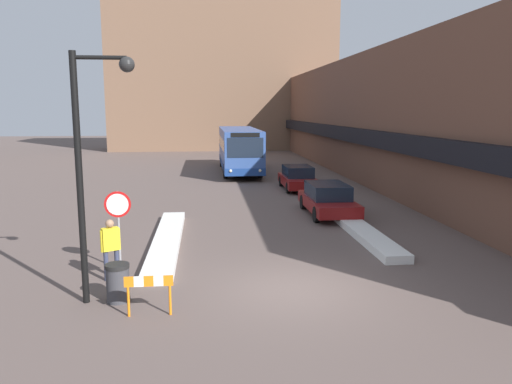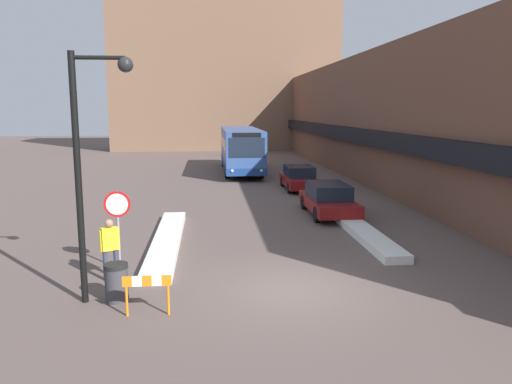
{
  "view_description": "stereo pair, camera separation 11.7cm",
  "coord_description": "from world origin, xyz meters",
  "px_view_note": "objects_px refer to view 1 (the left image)",
  "views": [
    {
      "loc": [
        -2.23,
        -12.31,
        4.66
      ],
      "look_at": [
        -0.45,
        5.08,
        1.76
      ],
      "focal_mm": 35.0,
      "sensor_mm": 36.0,
      "label": 1
    },
    {
      "loc": [
        -2.11,
        -12.32,
        4.66
      ],
      "look_at": [
        -0.45,
        5.08,
        1.76
      ],
      "focal_mm": 35.0,
      "sensor_mm": 36.0,
      "label": 2
    }
  ],
  "objects_px": {
    "parked_car_middle": "(298,178)",
    "street_lamp": "(91,150)",
    "city_bus": "(239,149)",
    "construction_barricade": "(149,288)",
    "parked_car_front": "(328,199)",
    "stop_sign": "(118,213)",
    "pedestrian": "(111,244)",
    "trash_bin": "(118,283)"
  },
  "relations": [
    {
      "from": "trash_bin",
      "to": "construction_barricade",
      "type": "bearing_deg",
      "value": -48.12
    },
    {
      "from": "city_bus",
      "to": "pedestrian",
      "type": "relative_size",
      "value": 6.84
    },
    {
      "from": "construction_barricade",
      "to": "trash_bin",
      "type": "bearing_deg",
      "value": 131.88
    },
    {
      "from": "city_bus",
      "to": "parked_car_front",
      "type": "xyz_separation_m",
      "value": [
        2.87,
        -15.95,
        -1.04
      ]
    },
    {
      "from": "city_bus",
      "to": "stop_sign",
      "type": "relative_size",
      "value": 4.97
    },
    {
      "from": "city_bus",
      "to": "parked_car_front",
      "type": "distance_m",
      "value": 16.24
    },
    {
      "from": "parked_car_middle",
      "to": "construction_barricade",
      "type": "bearing_deg",
      "value": -110.84
    },
    {
      "from": "pedestrian",
      "to": "city_bus",
      "type": "bearing_deg",
      "value": 49.59
    },
    {
      "from": "city_bus",
      "to": "street_lamp",
      "type": "height_order",
      "value": "street_lamp"
    },
    {
      "from": "stop_sign",
      "to": "pedestrian",
      "type": "xyz_separation_m",
      "value": [
        -0.09,
        -0.83,
        -0.68
      ]
    },
    {
      "from": "street_lamp",
      "to": "pedestrian",
      "type": "relative_size",
      "value": 3.5
    },
    {
      "from": "pedestrian",
      "to": "street_lamp",
      "type": "bearing_deg",
      "value": -119.29
    },
    {
      "from": "pedestrian",
      "to": "construction_barricade",
      "type": "height_order",
      "value": "pedestrian"
    },
    {
      "from": "trash_bin",
      "to": "construction_barricade",
      "type": "relative_size",
      "value": 0.86
    },
    {
      "from": "city_bus",
      "to": "stop_sign",
      "type": "height_order",
      "value": "city_bus"
    },
    {
      "from": "parked_car_front",
      "to": "stop_sign",
      "type": "relative_size",
      "value": 1.97
    },
    {
      "from": "parked_car_front",
      "to": "city_bus",
      "type": "bearing_deg",
      "value": 100.21
    },
    {
      "from": "parked_car_front",
      "to": "trash_bin",
      "type": "relative_size",
      "value": 4.86
    },
    {
      "from": "parked_car_middle",
      "to": "stop_sign",
      "type": "relative_size",
      "value": 1.8
    },
    {
      "from": "pedestrian",
      "to": "trash_bin",
      "type": "distance_m",
      "value": 1.78
    },
    {
      "from": "parked_car_front",
      "to": "pedestrian",
      "type": "distance_m",
      "value": 11.27
    },
    {
      "from": "parked_car_middle",
      "to": "city_bus",
      "type": "bearing_deg",
      "value": 108.27
    },
    {
      "from": "stop_sign",
      "to": "city_bus",
      "type": "bearing_deg",
      "value": 77.53
    },
    {
      "from": "stop_sign",
      "to": "pedestrian",
      "type": "relative_size",
      "value": 1.38
    },
    {
      "from": "parked_car_middle",
      "to": "stop_sign",
      "type": "distance_m",
      "value": 16.4
    },
    {
      "from": "parked_car_middle",
      "to": "street_lamp",
      "type": "xyz_separation_m",
      "value": [
        -8.08,
        -16.75,
        3.04
      ]
    },
    {
      "from": "city_bus",
      "to": "pedestrian",
      "type": "distance_m",
      "value": 24.4
    },
    {
      "from": "street_lamp",
      "to": "parked_car_middle",
      "type": "bearing_deg",
      "value": 64.25
    },
    {
      "from": "parked_car_middle",
      "to": "construction_barricade",
      "type": "relative_size",
      "value": 3.85
    },
    {
      "from": "city_bus",
      "to": "street_lamp",
      "type": "distance_m",
      "value": 26.05
    },
    {
      "from": "construction_barricade",
      "to": "street_lamp",
      "type": "bearing_deg",
      "value": 143.8
    },
    {
      "from": "stop_sign",
      "to": "parked_car_middle",
      "type": "bearing_deg",
      "value": 60.9
    },
    {
      "from": "city_bus",
      "to": "stop_sign",
      "type": "bearing_deg",
      "value": -102.47
    },
    {
      "from": "stop_sign",
      "to": "pedestrian",
      "type": "height_order",
      "value": "stop_sign"
    },
    {
      "from": "city_bus",
      "to": "construction_barricade",
      "type": "xyz_separation_m",
      "value": [
        -3.88,
        -26.43,
        -1.09
      ]
    },
    {
      "from": "city_bus",
      "to": "parked_car_front",
      "type": "bearing_deg",
      "value": -79.79
    },
    {
      "from": "pedestrian",
      "to": "construction_barricade",
      "type": "xyz_separation_m",
      "value": [
        1.3,
        -2.59,
        -0.36
      ]
    },
    {
      "from": "pedestrian",
      "to": "parked_car_front",
      "type": "bearing_deg",
      "value": 16.27
    },
    {
      "from": "city_bus",
      "to": "construction_barricade",
      "type": "height_order",
      "value": "city_bus"
    },
    {
      "from": "parked_car_front",
      "to": "trash_bin",
      "type": "distance_m",
      "value": 12.19
    },
    {
      "from": "city_bus",
      "to": "parked_car_middle",
      "type": "distance_m",
      "value": 9.22
    },
    {
      "from": "city_bus",
      "to": "pedestrian",
      "type": "height_order",
      "value": "city_bus"
    }
  ]
}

